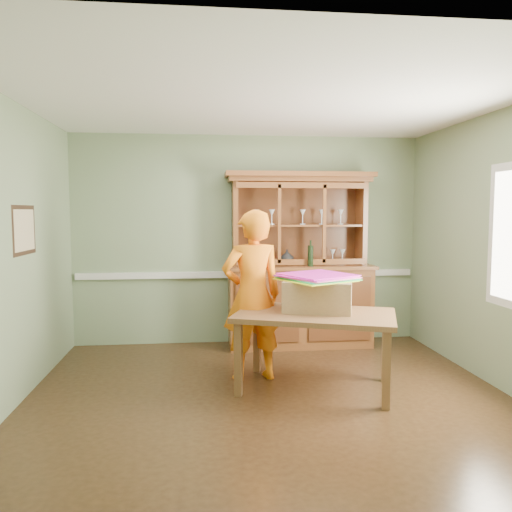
{
  "coord_description": "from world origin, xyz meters",
  "views": [
    {
      "loc": [
        -0.61,
        -4.5,
        1.72
      ],
      "look_at": [
        -0.07,
        0.4,
        1.28
      ],
      "focal_mm": 35.0,
      "sensor_mm": 36.0,
      "label": 1
    }
  ],
  "objects": [
    {
      "name": "floor",
      "position": [
        0.0,
        0.0,
        0.0
      ],
      "size": [
        4.5,
        4.5,
        0.0
      ],
      "primitive_type": "plane",
      "color": "#422915",
      "rests_on": "ground"
    },
    {
      "name": "ceiling",
      "position": [
        0.0,
        0.0,
        2.7
      ],
      "size": [
        4.5,
        4.5,
        0.0
      ],
      "primitive_type": "plane",
      "rotation": [
        3.14,
        0.0,
        0.0
      ],
      "color": "white",
      "rests_on": "wall_back"
    },
    {
      "name": "wall_back",
      "position": [
        0.0,
        2.0,
        1.35
      ],
      "size": [
        4.5,
        0.0,
        4.5
      ],
      "primitive_type": "plane",
      "rotation": [
        1.57,
        0.0,
        0.0
      ],
      "color": "gray",
      "rests_on": "floor"
    },
    {
      "name": "wall_left",
      "position": [
        -2.25,
        0.0,
        1.35
      ],
      "size": [
        0.0,
        4.0,
        4.0
      ],
      "primitive_type": "plane",
      "rotation": [
        1.57,
        0.0,
        1.57
      ],
      "color": "gray",
      "rests_on": "floor"
    },
    {
      "name": "wall_right",
      "position": [
        2.25,
        0.0,
        1.35
      ],
      "size": [
        0.0,
        4.0,
        4.0
      ],
      "primitive_type": "plane",
      "rotation": [
        1.57,
        0.0,
        -1.57
      ],
      "color": "gray",
      "rests_on": "floor"
    },
    {
      "name": "wall_front",
      "position": [
        0.0,
        -2.0,
        1.35
      ],
      "size": [
        4.5,
        0.0,
        4.5
      ],
      "primitive_type": "plane",
      "rotation": [
        -1.57,
        0.0,
        0.0
      ],
      "color": "gray",
      "rests_on": "floor"
    },
    {
      "name": "chair_rail",
      "position": [
        0.0,
        1.98,
        0.9
      ],
      "size": [
        4.41,
        0.05,
        0.08
      ],
      "primitive_type": "cube",
      "color": "silver",
      "rests_on": "wall_back"
    },
    {
      "name": "framed_map",
      "position": [
        -2.23,
        0.3,
        1.55
      ],
      "size": [
        0.03,
        0.6,
        0.46
      ],
      "color": "#321F14",
      "rests_on": "wall_left"
    },
    {
      "name": "china_hutch",
      "position": [
        0.63,
        1.75,
        0.78
      ],
      "size": [
        1.88,
        0.62,
        2.22
      ],
      "color": "brown",
      "rests_on": "floor"
    },
    {
      "name": "dining_table",
      "position": [
        0.47,
        0.15,
        0.66
      ],
      "size": [
        1.71,
        1.36,
        0.75
      ],
      "rotation": [
        0.0,
        0.0,
        -0.35
      ],
      "color": "brown",
      "rests_on": "floor"
    },
    {
      "name": "cardboard_box",
      "position": [
        0.53,
        0.26,
        0.9
      ],
      "size": [
        0.78,
        0.69,
        0.3
      ],
      "primitive_type": "cube",
      "rotation": [
        0.0,
        0.0,
        -0.31
      ],
      "color": "#A17E53",
      "rests_on": "dining_table"
    },
    {
      "name": "kite_stack",
      "position": [
        0.51,
        0.27,
        1.08
      ],
      "size": [
        0.82,
        0.82,
        0.05
      ],
      "rotation": [
        0.0,
        0.0,
        0.49
      ],
      "color": "yellow",
      "rests_on": "cardboard_box"
    },
    {
      "name": "person",
      "position": [
        -0.1,
        0.5,
        0.87
      ],
      "size": [
        0.71,
        0.54,
        1.74
      ],
      "primitive_type": "imported",
      "rotation": [
        0.0,
        0.0,
        3.34
      ],
      "color": "orange",
      "rests_on": "floor"
    }
  ]
}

